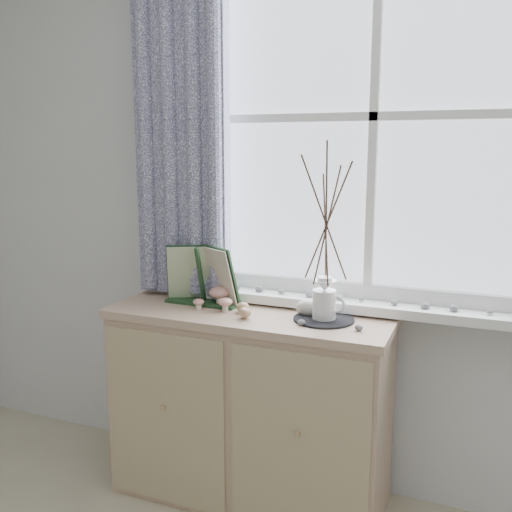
# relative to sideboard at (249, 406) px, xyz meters

# --- Properties ---
(sideboard) EXTENTS (1.20, 0.45, 0.85)m
(sideboard) POSITION_rel_sideboard_xyz_m (0.00, 0.00, 0.00)
(sideboard) COLOR tan
(sideboard) RESTS_ON ground
(botanical_book) EXTENTS (0.39, 0.14, 0.27)m
(botanical_book) POSITION_rel_sideboard_xyz_m (-0.24, 0.01, 0.56)
(botanical_book) COLOR #1D3D20
(botanical_book) RESTS_ON sideboard
(toadstool_cluster) EXTENTS (0.18, 0.15, 0.09)m
(toadstool_cluster) POSITION_rel_sideboard_xyz_m (-0.15, 0.01, 0.47)
(toadstool_cluster) COLOR silver
(toadstool_cluster) RESTS_ON sideboard
(wooden_eggs) EXTENTS (0.09, 0.11, 0.06)m
(wooden_eggs) POSITION_rel_sideboard_xyz_m (0.00, -0.06, 0.45)
(wooden_eggs) COLOR tan
(wooden_eggs) RESTS_ON sideboard
(songbird_figurine) EXTENTS (0.15, 0.08, 0.08)m
(songbird_figurine) POSITION_rel_sideboard_xyz_m (0.25, 0.04, 0.46)
(songbird_figurine) COLOR silver
(songbird_figurine) RESTS_ON sideboard
(crocheted_doily) EXTENTS (0.24, 0.24, 0.01)m
(crocheted_doily) POSITION_rel_sideboard_xyz_m (0.32, 0.00, 0.43)
(crocheted_doily) COLOR black
(crocheted_doily) RESTS_ON sideboard
(twig_pitcher) EXTENTS (0.30, 0.30, 0.71)m
(twig_pitcher) POSITION_rel_sideboard_xyz_m (0.32, 0.00, 0.83)
(twig_pitcher) COLOR white
(twig_pitcher) RESTS_ON crocheted_doily
(sideboard_pebbles) EXTENTS (0.33, 0.23, 0.02)m
(sideboard_pebbles) POSITION_rel_sideboard_xyz_m (0.30, 0.00, 0.44)
(sideboard_pebbles) COLOR gray
(sideboard_pebbles) RESTS_ON sideboard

